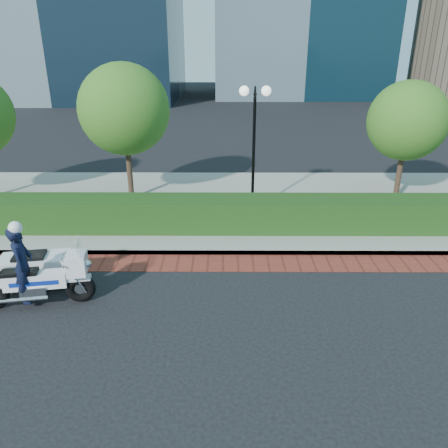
{
  "coord_description": "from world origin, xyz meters",
  "views": [
    {
      "loc": [
        0.08,
        -9.16,
        5.63
      ],
      "look_at": [
        0.03,
        1.92,
        1.0
      ],
      "focal_mm": 35.0,
      "sensor_mm": 36.0,
      "label": 1
    }
  ],
  "objects_px": {
    "police_motorcycle": "(34,270)",
    "tree_c": "(407,121)",
    "lamppost": "(254,130)",
    "tree_b": "(124,110)"
  },
  "relations": [
    {
      "from": "lamppost",
      "to": "tree_b",
      "type": "height_order",
      "value": "tree_b"
    },
    {
      "from": "tree_b",
      "to": "police_motorcycle",
      "type": "distance_m",
      "value": 7.3
    },
    {
      "from": "lamppost",
      "to": "tree_b",
      "type": "xyz_separation_m",
      "value": [
        -4.5,
        1.3,
        0.48
      ]
    },
    {
      "from": "tree_c",
      "to": "police_motorcycle",
      "type": "distance_m",
      "value": 13.01
    },
    {
      "from": "lamppost",
      "to": "police_motorcycle",
      "type": "xyz_separation_m",
      "value": [
        -5.4,
        -5.42,
        -2.24
      ]
    },
    {
      "from": "tree_b",
      "to": "tree_c",
      "type": "bearing_deg",
      "value": -0.0
    },
    {
      "from": "lamppost",
      "to": "tree_c",
      "type": "height_order",
      "value": "tree_c"
    },
    {
      "from": "tree_c",
      "to": "police_motorcycle",
      "type": "bearing_deg",
      "value": -148.36
    },
    {
      "from": "lamppost",
      "to": "police_motorcycle",
      "type": "bearing_deg",
      "value": -134.91
    },
    {
      "from": "police_motorcycle",
      "to": "tree_c",
      "type": "bearing_deg",
      "value": 22.27
    }
  ]
}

